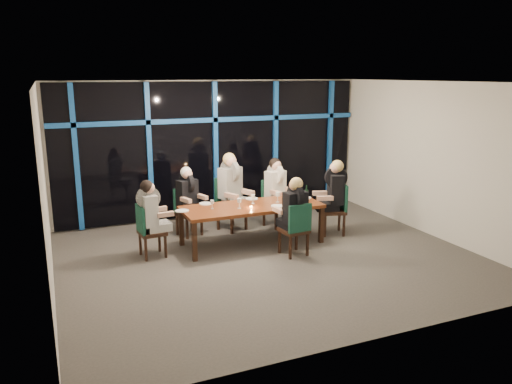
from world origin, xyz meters
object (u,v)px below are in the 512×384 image
diner_far_right (277,182)px  diner_end_right (334,186)px  chair_far_right (274,200)px  water_pitcher (288,198)px  chair_far_mid (229,200)px  diner_far_left (188,191)px  chair_near_mid (296,227)px  diner_far_mid (232,181)px  chair_end_right (337,206)px  diner_near_mid (294,204)px  dining_table (252,209)px  wine_bottle (306,195)px  diner_end_left (151,207)px  chair_far_left (187,209)px  chair_end_left (147,228)px

diner_far_right → diner_end_right: size_ratio=0.97×
chair_far_right → water_pitcher: bearing=-118.2°
chair_far_mid → chair_far_right: (0.95, -0.14, -0.05)m
diner_far_left → diner_end_right: size_ratio=0.92×
chair_near_mid → diner_far_mid: size_ratio=0.91×
chair_end_right → diner_near_mid: bearing=-43.6°
dining_table → chair_far_mid: 1.07m
diner_end_right → water_pitcher: (-1.04, -0.09, -0.12)m
chair_end_right → diner_far_right: (-0.90, 0.93, 0.37)m
water_pitcher → chair_end_right: bearing=16.7°
diner_end_right → diner_near_mid: 1.46m
dining_table → diner_far_left: diner_far_left is taller
dining_table → wine_bottle: (1.08, -0.13, 0.19)m
diner_far_mid → diner_near_mid: bearing=-97.7°
chair_far_mid → diner_end_left: (-1.78, -1.00, 0.29)m
diner_far_right → diner_end_left: size_ratio=1.05×
diner_end_left → chair_far_left: bearing=-47.6°
chair_end_left → diner_far_left: diner_far_left is taller
diner_far_mid → wine_bottle: diner_far_mid is taller
chair_end_right → wine_bottle: 0.79m
diner_end_right → diner_end_left: bearing=-74.1°
chair_far_mid → chair_near_mid: chair_far_mid is taller
diner_end_left → dining_table: bearing=-97.4°
diner_far_mid → diner_far_left: bearing=157.2°
chair_far_left → dining_table: bearing=-66.2°
diner_far_right → dining_table: bearing=-154.9°
chair_far_left → chair_far_right: (1.85, -0.12, 0.03)m
diner_end_right → wine_bottle: diner_end_right is taller
chair_end_right → diner_far_mid: diner_far_mid is taller
chair_end_left → chair_far_right: bearing=-78.3°
chair_far_left → chair_end_right: (2.77, -1.13, 0.05)m
chair_end_right → diner_far_mid: bearing=-102.1°
chair_end_right → chair_far_mid: bearing=-103.5°
diner_end_left → diner_end_right: size_ratio=0.92×
chair_far_left → diner_end_right: size_ratio=0.94×
chair_far_mid → chair_end_left: size_ratio=1.16×
diner_far_mid → diner_end_left: bearing=-176.8°
dining_table → diner_far_mid: size_ratio=2.46×
dining_table → water_pitcher: (0.68, -0.15, 0.17)m
diner_end_right → diner_near_mid: size_ratio=1.06×
chair_far_right → diner_far_mid: size_ratio=0.93×
wine_bottle → chair_end_left: bearing=176.4°
chair_far_right → diner_end_right: diner_end_right is taller
dining_table → wine_bottle: 1.10m
diner_near_mid → chair_far_mid: bearing=-79.6°
dining_table → chair_end_left: 1.94m
chair_near_mid → diner_far_right: bearing=-109.5°
chair_far_mid → chair_end_right: size_ratio=1.06×
diner_far_left → diner_near_mid: size_ratio=0.97×
dining_table → chair_end_left: chair_end_left is taller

